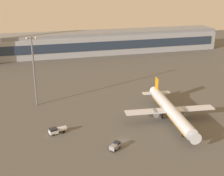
{
  "coord_description": "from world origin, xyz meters",
  "views": [
    {
      "loc": [
        -28.46,
        -87.08,
        51.86
      ],
      "look_at": [
        7.58,
        42.62,
        4.0
      ],
      "focal_mm": 48.35,
      "sensor_mm": 36.0,
      "label": 1
    }
  ],
  "objects_px": {
    "airplane_taxiway_distant": "(171,110)",
    "fuel_truck": "(57,130)",
    "apron_light_central": "(34,68)",
    "maintenance_van": "(115,146)"
  },
  "relations": [
    {
      "from": "fuel_truck",
      "to": "apron_light_central",
      "type": "distance_m",
      "value": 33.67
    },
    {
      "from": "fuel_truck",
      "to": "apron_light_central",
      "type": "height_order",
      "value": "apron_light_central"
    },
    {
      "from": "airplane_taxiway_distant",
      "to": "maintenance_van",
      "type": "relative_size",
      "value": 10.39
    },
    {
      "from": "fuel_truck",
      "to": "apron_light_central",
      "type": "xyz_separation_m",
      "value": [
        -5.94,
        29.18,
        15.71
      ]
    },
    {
      "from": "airplane_taxiway_distant",
      "to": "fuel_truck",
      "type": "height_order",
      "value": "airplane_taxiway_distant"
    },
    {
      "from": "airplane_taxiway_distant",
      "to": "fuel_truck",
      "type": "bearing_deg",
      "value": 4.52
    },
    {
      "from": "airplane_taxiway_distant",
      "to": "apron_light_central",
      "type": "distance_m",
      "value": 59.65
    },
    {
      "from": "airplane_taxiway_distant",
      "to": "apron_light_central",
      "type": "height_order",
      "value": "apron_light_central"
    },
    {
      "from": "airplane_taxiway_distant",
      "to": "apron_light_central",
      "type": "xyz_separation_m",
      "value": [
        -49.75,
        30.39,
        12.62
      ]
    },
    {
      "from": "maintenance_van",
      "to": "apron_light_central",
      "type": "xyz_separation_m",
      "value": [
        -23.09,
        45.12,
        15.89
      ]
    }
  ]
}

